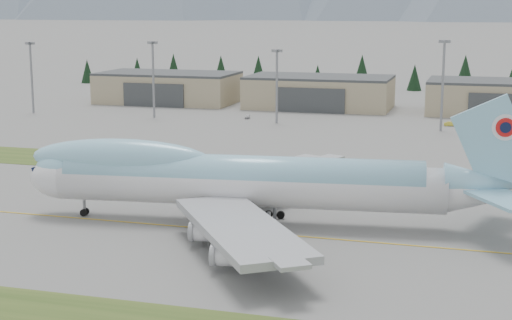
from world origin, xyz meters
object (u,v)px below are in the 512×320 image
(service_vehicle_b, at_px, (451,126))
(service_vehicle_c, at_px, (507,123))
(hangar_left, at_px, (168,87))
(hangar_right, at_px, (505,98))
(boeing_747_freighter, at_px, (243,180))
(service_vehicle_a, at_px, (247,118))
(hangar_center, at_px, (319,92))

(service_vehicle_b, height_order, service_vehicle_c, service_vehicle_c)
(hangar_left, xyz_separation_m, hangar_right, (115.00, 0.00, 0.00))
(hangar_right, xyz_separation_m, service_vehicle_b, (-15.29, -30.24, -5.39))
(boeing_747_freighter, distance_m, service_vehicle_a, 118.60)
(hangar_right, xyz_separation_m, service_vehicle_c, (0.38, -19.32, -5.39))
(hangar_left, relative_size, hangar_right, 1.00)
(service_vehicle_a, distance_m, service_vehicle_c, 77.23)
(hangar_left, distance_m, hangar_right, 115.00)
(hangar_right, distance_m, service_vehicle_b, 34.31)
(boeing_747_freighter, xyz_separation_m, service_vehicle_c, (42.63, 125.68, -6.99))
(boeing_747_freighter, distance_m, service_vehicle_c, 132.90)
(hangar_right, xyz_separation_m, service_vehicle_a, (-75.88, -31.49, -5.39))
(hangar_center, distance_m, service_vehicle_b, 54.25)
(hangar_center, relative_size, service_vehicle_c, 10.94)
(hangar_left, xyz_separation_m, service_vehicle_b, (99.71, -30.24, -5.39))
(hangar_left, bearing_deg, hangar_right, 0.00)
(hangar_center, height_order, service_vehicle_b, hangar_center)
(hangar_right, bearing_deg, service_vehicle_a, -157.46)
(service_vehicle_c, bearing_deg, service_vehicle_b, -156.06)
(hangar_center, bearing_deg, service_vehicle_c, -17.74)
(service_vehicle_a, xyz_separation_m, service_vehicle_b, (60.60, 1.25, 0.00))
(boeing_747_freighter, distance_m, hangar_left, 162.24)
(hangar_left, bearing_deg, service_vehicle_b, -16.87)
(boeing_747_freighter, xyz_separation_m, hangar_center, (-17.75, 145.00, -1.60))
(hangar_left, distance_m, hangar_center, 55.00)
(service_vehicle_a, bearing_deg, service_vehicle_b, -11.03)
(hangar_left, bearing_deg, hangar_center, 0.00)
(boeing_747_freighter, height_order, hangar_center, boeing_747_freighter)
(boeing_747_freighter, xyz_separation_m, hangar_right, (42.25, 145.00, -1.60))
(hangar_left, distance_m, service_vehicle_b, 104.34)
(boeing_747_freighter, height_order, hangar_right, boeing_747_freighter)
(hangar_right, distance_m, service_vehicle_c, 20.06)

